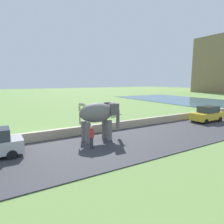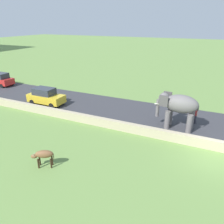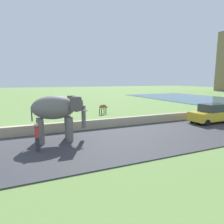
{
  "view_description": "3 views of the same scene",
  "coord_description": "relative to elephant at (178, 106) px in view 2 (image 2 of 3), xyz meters",
  "views": [
    {
      "loc": [
        16.57,
        -3.59,
        4.62
      ],
      "look_at": [
        0.73,
        5.77,
        1.67
      ],
      "focal_mm": 31.02,
      "sensor_mm": 36.0,
      "label": 1
    },
    {
      "loc": [
        -13.85,
        0.85,
        8.38
      ],
      "look_at": [
        1.76,
        8.14,
        1.22
      ],
      "focal_mm": 35.25,
      "sensor_mm": 36.0,
      "label": 2
    },
    {
      "loc": [
        16.03,
        1.35,
        3.91
      ],
      "look_at": [
        0.45,
        8.09,
        1.17
      ],
      "focal_mm": 31.14,
      "sensor_mm": 36.0,
      "label": 3
    }
  ],
  "objects": [
    {
      "name": "ground_plane",
      "position": [
        -3.44,
        -3.02,
        -2.04
      ],
      "size": [
        220.0,
        220.0,
        0.0
      ],
      "primitive_type": "plane",
      "color": "#6B8E47"
    },
    {
      "name": "road_surface",
      "position": [
        1.56,
        16.98,
        -2.01
      ],
      "size": [
        7.0,
        120.0,
        0.06
      ],
      "primitive_type": "cube",
      "color": "#38383D",
      "rests_on": "ground"
    },
    {
      "name": "barrier_wall",
      "position": [
        -2.24,
        14.98,
        -1.66
      ],
      "size": [
        0.4,
        110.0,
        0.76
      ],
      "primitive_type": "cube",
      "color": "tan",
      "rests_on": "ground"
    },
    {
      "name": "elephant",
      "position": [
        0.0,
        0.0,
        0.0
      ],
      "size": [
        1.53,
        3.5,
        2.99
      ],
      "color": "slate",
      "rests_on": "ground"
    },
    {
      "name": "person_beside_elephant",
      "position": [
        1.55,
        -1.37,
        -1.16
      ],
      "size": [
        0.36,
        0.22,
        1.63
      ],
      "color": "#33333D",
      "rests_on": "ground"
    },
    {
      "name": "car_yellow",
      "position": [
        -0.01,
        13.76,
        -1.14
      ],
      "size": [
        1.81,
        4.01,
        1.8
      ],
      "color": "gold",
      "rests_on": "ground"
    },
    {
      "name": "car_red",
      "position": [
        3.14,
        24.56,
        -1.14
      ],
      "size": [
        1.82,
        4.01,
        1.8
      ],
      "color": "red",
      "rests_on": "ground"
    },
    {
      "name": "cow_brown",
      "position": [
        -8.78,
        6.41,
        -1.2
      ],
      "size": [
        0.93,
        1.39,
        1.15
      ],
      "color": "brown",
      "rests_on": "ground"
    }
  ]
}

